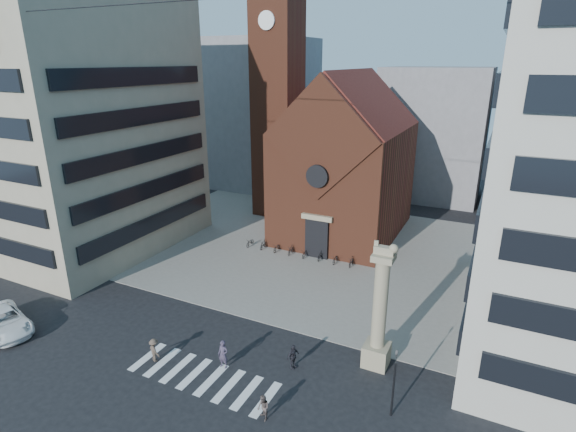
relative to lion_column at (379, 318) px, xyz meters
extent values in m
plane|color=black|center=(-10.01, -3.00, -3.46)|extent=(120.00, 120.00, 0.00)
cube|color=gray|center=(-10.01, 16.00, -3.43)|extent=(46.00, 30.00, 0.05)
cube|color=brown|center=(-10.01, 22.00, 2.54)|extent=(12.00, 16.00, 12.00)
cube|color=maroon|center=(-10.01, 22.40, 8.54)|extent=(12.00, 15.40, 12.00)
cube|color=brown|center=(-10.01, 14.05, 8.54)|extent=(11.76, 0.50, 11.76)
cylinder|color=black|center=(-10.01, 13.60, 5.04)|extent=(2.20, 0.30, 2.20)
cube|color=black|center=(-10.01, 13.85, -1.46)|extent=(2.40, 0.30, 4.00)
cube|color=#9C9071|center=(-10.01, 13.80, 0.84)|extent=(3.20, 0.40, 0.50)
cube|color=brown|center=(-20.01, 25.00, 11.54)|extent=(5.00, 5.00, 30.00)
cylinder|color=white|center=(-20.01, 22.40, 19.54)|extent=(2.00, 0.20, 2.00)
cube|color=tan|center=(-34.01, 7.00, 9.54)|extent=(18.00, 20.00, 26.00)
cube|color=gray|center=(-30.01, 37.00, 7.54)|extent=(16.00, 14.00, 22.00)
cube|color=gray|center=(-4.01, 42.00, 5.54)|extent=(14.00, 12.00, 18.00)
cube|color=gray|center=(11.99, 39.00, 8.54)|extent=(16.00, 14.00, 24.00)
cube|color=#9C9071|center=(-0.01, 0.00, -2.71)|extent=(1.60, 1.60, 1.50)
cylinder|color=#9C9071|center=(-0.01, 0.00, 1.04)|extent=(0.90, 0.90, 6.00)
cube|color=#9C9071|center=(-0.01, 0.00, 4.24)|extent=(1.30, 1.30, 0.40)
cube|color=#9C9071|center=(-0.01, 0.00, 4.64)|extent=(1.20, 0.50, 0.55)
sphere|color=#9C9071|center=(0.54, 0.00, 4.89)|extent=(0.56, 0.56, 0.56)
cube|color=#9C9071|center=(-0.51, 0.00, 5.04)|extent=(0.25, 0.15, 0.35)
cylinder|color=black|center=(1.99, -4.00, -1.71)|extent=(0.12, 0.12, 3.50)
imported|color=black|center=(1.99, -4.00, 0.44)|extent=(0.13, 0.16, 0.80)
imported|color=white|center=(-25.56, -8.23, -2.64)|extent=(6.44, 4.36, 1.64)
imported|color=#3E3449|center=(-8.81, -4.62, -2.48)|extent=(0.71, 0.47, 1.95)
imported|color=#5A4C48|center=(-4.30, -7.42, -2.67)|extent=(0.96, 0.93, 1.56)
imported|color=#24232A|center=(-4.74, -2.69, -2.61)|extent=(0.75, 1.08, 1.70)
imported|color=#4F4035|center=(-13.24, -6.07, -2.63)|extent=(1.22, 0.95, 1.65)
imported|color=black|center=(-17.50, 13.44, -3.00)|extent=(0.59, 1.56, 0.81)
imported|color=black|center=(-15.88, 13.44, -2.96)|extent=(0.47, 1.51, 0.90)
imported|color=black|center=(-14.27, 13.44, -3.00)|extent=(0.59, 1.56, 0.81)
imported|color=black|center=(-12.65, 13.44, -2.96)|extent=(0.47, 1.51, 0.90)
imported|color=black|center=(-11.03, 13.44, -3.00)|extent=(0.59, 1.56, 0.81)
imported|color=black|center=(-9.42, 13.44, -2.96)|extent=(0.47, 1.51, 0.90)
imported|color=black|center=(-7.80, 13.44, -3.00)|extent=(0.59, 1.56, 0.81)
imported|color=black|center=(-6.18, 13.44, -2.96)|extent=(0.47, 1.51, 0.90)
camera|label=1|loc=(5.64, -24.63, 15.42)|focal=28.00mm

